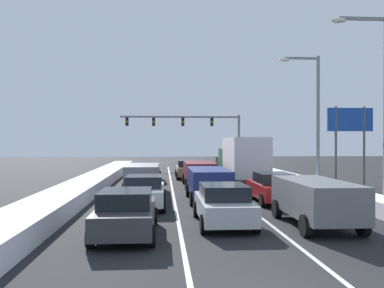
{
  "coord_description": "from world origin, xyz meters",
  "views": [
    {
      "loc": [
        -2.27,
        -7.9,
        3.1
      ],
      "look_at": [
        0.25,
        28.42,
        2.87
      ],
      "focal_mm": 38.6,
      "sensor_mm": 36.0,
      "label": 1
    }
  ],
  "objects": [
    {
      "name": "lane_stripe_between_right_lane_and_center_lane",
      "position": [
        1.7,
        20.04,
        0.0
      ],
      "size": [
        0.14,
        44.1,
        0.01
      ],
      "primitive_type": "cube",
      "color": "silver",
      "rests_on": "ground"
    },
    {
      "name": "suv_maroon_center_lane_third",
      "position": [
        0.19,
        20.3,
        1.02
      ],
      "size": [
        2.16,
        4.9,
        1.67
      ],
      "color": "maroon",
      "rests_on": "ground"
    },
    {
      "name": "sedan_red_left_lane_fourth",
      "position": [
        -3.46,
        24.4,
        0.76
      ],
      "size": [
        2.0,
        4.5,
        1.51
      ],
      "color": "maroon",
      "rests_on": "ground"
    },
    {
      "name": "suv_navy_center_lane_second",
      "position": [
        0.07,
        13.46,
        1.02
      ],
      "size": [
        2.16,
        4.9,
        1.67
      ],
      "color": "navy",
      "rests_on": "ground"
    },
    {
      "name": "suv_gray_right_lane_nearest",
      "position": [
        3.28,
        6.8,
        1.02
      ],
      "size": [
        2.16,
        4.9,
        1.67
      ],
      "color": "slate",
      "rests_on": "ground"
    },
    {
      "name": "box_truck_right_lane_third",
      "position": [
        3.17,
        20.09,
        1.9
      ],
      "size": [
        2.53,
        7.2,
        3.36
      ],
      "color": "#1E5633",
      "rests_on": "ground"
    },
    {
      "name": "sedan_red_right_lane_second",
      "position": [
        3.27,
        12.69,
        0.76
      ],
      "size": [
        2.0,
        4.5,
        1.51
      ],
      "color": "maroon",
      "rests_on": "ground"
    },
    {
      "name": "sedan_tan_center_lane_fourth",
      "position": [
        -0.24,
        26.68,
        0.76
      ],
      "size": [
        2.0,
        4.5,
        1.51
      ],
      "color": "#937F60",
      "rests_on": "ground"
    },
    {
      "name": "suv_black_right_lane_fourth",
      "position": [
        3.61,
        28.19,
        1.02
      ],
      "size": [
        2.16,
        4.9,
        1.67
      ],
      "color": "black",
      "rests_on": "ground"
    },
    {
      "name": "snow_bank_left_shoulder",
      "position": [
        -7.0,
        20.04,
        0.37
      ],
      "size": [
        2.06,
        44.1,
        0.75
      ],
      "primitive_type": "cube",
      "color": "white",
      "rests_on": "ground"
    },
    {
      "name": "sedan_white_left_lane_second",
      "position": [
        -3.17,
        11.53,
        0.76
      ],
      "size": [
        2.0,
        4.5,
        1.51
      ],
      "color": "silver",
      "rests_on": "ground"
    },
    {
      "name": "sedan_charcoal_left_lane_nearest",
      "position": [
        -3.5,
        5.75,
        0.76
      ],
      "size": [
        2.0,
        4.5,
        1.51
      ],
      "color": "#38383D",
      "rests_on": "ground"
    },
    {
      "name": "ground_plane",
      "position": [
        0.0,
        16.03,
        0.0
      ],
      "size": [
        120.0,
        120.0,
        0.0
      ],
      "primitive_type": "plane",
      "color": "black"
    },
    {
      "name": "suv_gray_left_lane_third",
      "position": [
        -3.54,
        17.49,
        1.02
      ],
      "size": [
        2.16,
        4.9,
        1.67
      ],
      "color": "slate",
      "rests_on": "ground"
    },
    {
      "name": "snow_bank_right_shoulder",
      "position": [
        7.0,
        20.04,
        0.33
      ],
      "size": [
        1.4,
        44.1,
        0.67
      ],
      "primitive_type": "cube",
      "color": "white",
      "rests_on": "ground"
    },
    {
      "name": "lane_stripe_between_center_lane_and_left_lane",
      "position": [
        -1.7,
        20.04,
        0.0
      ],
      "size": [
        0.14,
        44.1,
        0.01
      ],
      "primitive_type": "cube",
      "color": "silver",
      "rests_on": "ground"
    },
    {
      "name": "street_lamp_right_near",
      "position": [
        7.39,
        10.02,
        5.2
      ],
      "size": [
        2.66,
        0.36,
        8.75
      ],
      "color": "gray",
      "rests_on": "ground"
    },
    {
      "name": "street_lamp_right_mid",
      "position": [
        7.33,
        18.04,
        5.11
      ],
      "size": [
        2.66,
        0.36,
        8.59
      ],
      "color": "gray",
      "rests_on": "ground"
    },
    {
      "name": "sedan_silver_center_lane_nearest",
      "position": [
        -0.04,
        7.32,
        0.76
      ],
      "size": [
        2.0,
        4.5,
        1.51
      ],
      "color": "#B7BABF",
      "rests_on": "ground"
    },
    {
      "name": "roadside_sign_right",
      "position": [
        10.51,
        19.54,
        4.02
      ],
      "size": [
        3.2,
        0.16,
        5.5
      ],
      "color": "#59595B",
      "rests_on": "ground"
    },
    {
      "name": "traffic_light_gantry",
      "position": [
        1.31,
        40.07,
        4.89
      ],
      "size": [
        14.0,
        0.47,
        6.2
      ],
      "color": "slate",
      "rests_on": "ground"
    }
  ]
}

